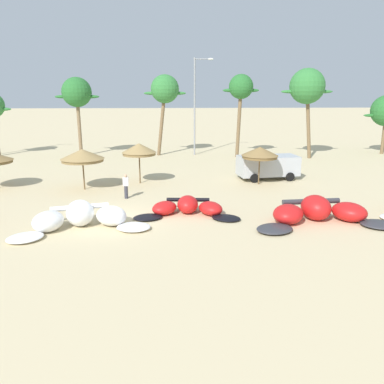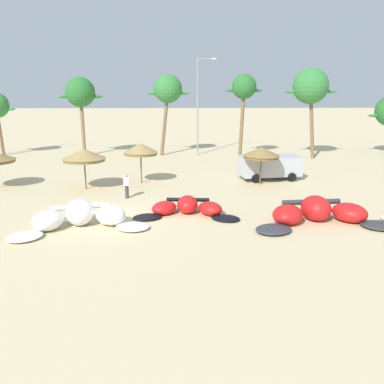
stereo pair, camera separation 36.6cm
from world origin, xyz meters
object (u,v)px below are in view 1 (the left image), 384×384
at_px(kite_center, 319,212).
at_px(palm_center_right, 307,87).
at_px(kite_left, 80,218).
at_px(kite_left_of_center, 187,208).
at_px(palm_left_of_gap, 165,90).
at_px(palm_left, 77,93).
at_px(parked_van, 267,165).
at_px(beach_umbrella_outermost, 260,152).
at_px(person_near_kites, 126,186).
at_px(palm_center_left, 241,89).
at_px(lamppost_west_center, 196,102).
at_px(beach_umbrella_middle, 82,155).
at_px(beach_umbrella_near_palms, 139,149).

bearing_deg(kite_center, palm_center_right, 74.38).
bearing_deg(kite_left, kite_left_of_center, 19.42).
height_order(kite_left, palm_center_right, palm_center_right).
bearing_deg(palm_left_of_gap, palm_left, -178.26).
bearing_deg(parked_van, beach_umbrella_outermost, -119.34).
height_order(person_near_kites, palm_left_of_gap, palm_left_of_gap).
relative_size(kite_left_of_center, palm_center_right, 0.69).
relative_size(kite_center, palm_left_of_gap, 0.94).
relative_size(palm_center_left, lamppost_west_center, 0.83).
relative_size(beach_umbrella_middle, lamppost_west_center, 0.30).
relative_size(beach_umbrella_near_palms, beach_umbrella_outermost, 1.08).
distance_m(beach_umbrella_middle, lamppost_west_center, 17.50).
bearing_deg(palm_left, palm_left_of_gap, 1.74).
relative_size(beach_umbrella_middle, beach_umbrella_outermost, 1.07).
distance_m(parked_van, palm_left_of_gap, 15.60).
bearing_deg(palm_left, kite_left_of_center, -62.62).
distance_m(kite_left, palm_left_of_gap, 23.91).
relative_size(beach_umbrella_middle, palm_center_left, 0.36).
bearing_deg(kite_left_of_center, palm_left_of_gap, 94.45).
bearing_deg(beach_umbrella_middle, person_near_kites, -37.78).
height_order(beach_umbrella_middle, parked_van, beach_umbrella_middle).
xyz_separation_m(beach_umbrella_near_palms, palm_left_of_gap, (1.71, 12.97, 4.21)).
bearing_deg(palm_left_of_gap, beach_umbrella_outermost, -62.29).
xyz_separation_m(kite_center, beach_umbrella_outermost, (-1.40, 8.65, 1.89)).
bearing_deg(palm_center_left, palm_center_right, -8.89).
distance_m(beach_umbrella_middle, palm_left, 15.40).
xyz_separation_m(kite_left, palm_center_left, (11.65, 21.16, 6.42)).
xyz_separation_m(beach_umbrella_middle, person_near_kites, (3.24, -2.51, -1.63)).
bearing_deg(person_near_kites, kite_left_of_center, -42.37).
bearing_deg(kite_left, palm_center_left, 61.16).
bearing_deg(palm_left, palm_center_right, -5.68).
relative_size(parked_van, person_near_kites, 3.03).
bearing_deg(beach_umbrella_outermost, kite_left, -141.09).
bearing_deg(lamppost_west_center, beach_umbrella_middle, -120.64).
height_order(beach_umbrella_near_palms, person_near_kites, beach_umbrella_near_palms).
xyz_separation_m(kite_center, lamppost_west_center, (-5.34, 22.47, 5.08)).
height_order(kite_left, kite_center, kite_left).
height_order(kite_left, lamppost_west_center, lamppost_west_center).
xyz_separation_m(parked_van, palm_left, (-17.17, 11.73, 5.42)).
bearing_deg(beach_umbrella_outermost, parked_van, 60.66).
distance_m(beach_umbrella_outermost, lamppost_west_center, 14.72).
height_order(beach_umbrella_near_palms, palm_center_left, palm_center_left).
xyz_separation_m(kite_center, palm_center_left, (-0.91, 20.80, 6.43)).
bearing_deg(palm_center_left, kite_left, -118.84).
xyz_separation_m(kite_left, person_near_kites, (1.69, 5.50, 0.30)).
relative_size(beach_umbrella_near_palms, person_near_kites, 1.88).
xyz_separation_m(beach_umbrella_outermost, person_near_kites, (-9.47, -3.51, -1.58)).
bearing_deg(beach_umbrella_middle, kite_left, -79.02).
relative_size(person_near_kites, lamppost_west_center, 0.16).
height_order(kite_left, palm_center_left, palm_center_left).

